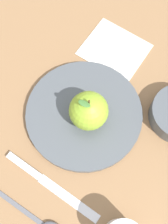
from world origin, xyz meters
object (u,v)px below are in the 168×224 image
object	(u,v)px
dinner_plate	(84,114)
linen_napkin	(115,49)
apple	(88,110)
knife	(43,180)

from	to	relation	value
dinner_plate	linen_napkin	world-z (taller)	dinner_plate
apple	knife	distance (m)	0.17
dinner_plate	linen_napkin	distance (m)	0.18
apple	linen_napkin	world-z (taller)	apple
dinner_plate	apple	xyz separation A→B (m)	(-0.00, 0.01, 0.05)
knife	apple	bearing A→B (deg)	-152.19
apple	knife	world-z (taller)	apple
dinner_plate	knife	bearing A→B (deg)	32.49
knife	linen_napkin	bearing A→B (deg)	-144.00
apple	knife	xyz separation A→B (m)	(0.14, 0.07, -0.05)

